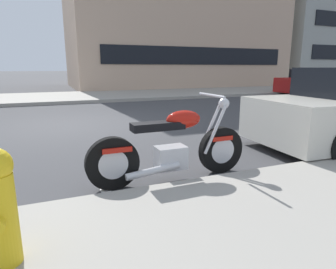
# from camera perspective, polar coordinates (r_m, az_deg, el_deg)

# --- Properties ---
(ground_plane) EXTENTS (260.00, 260.00, 0.00)m
(ground_plane) POSITION_cam_1_polar(r_m,az_deg,el_deg) (7.97, -17.96, 1.70)
(ground_plane) COLOR #3D3D3F
(sidewalk_far_curb) EXTENTS (120.00, 5.00, 0.14)m
(sidewalk_far_curb) POSITION_cam_1_polar(r_m,az_deg,el_deg) (19.63, 17.69, 8.28)
(sidewalk_far_curb) COLOR gray
(sidewalk_far_curb) RESTS_ON ground
(parking_stall_stripe) EXTENTS (0.12, 2.20, 0.01)m
(parking_stall_stripe) POSITION_cam_1_polar(r_m,az_deg,el_deg) (4.02, -13.01, -8.80)
(parking_stall_stripe) COLOR silver
(parking_stall_stripe) RESTS_ON ground
(parked_motorcycle) EXTENTS (2.21, 0.62, 1.13)m
(parked_motorcycle) POSITION_cam_1_polar(r_m,az_deg,el_deg) (3.82, 0.87, -2.73)
(parked_motorcycle) COLOR black
(parked_motorcycle) RESTS_ON ground
(car_opposite_curb) EXTENTS (4.72, 1.85, 1.39)m
(car_opposite_curb) POSITION_cam_1_polar(r_m,az_deg,el_deg) (18.42, 27.24, 9.07)
(car_opposite_curb) COLOR #AD1919
(car_opposite_curb) RESTS_ON ground
(townhouse_behind_pole) EXTENTS (15.27, 10.27, 10.05)m
(townhouse_behind_pole) POSITION_cam_1_polar(r_m,az_deg,el_deg) (24.56, 0.33, 21.29)
(townhouse_behind_pole) COLOR tan
(townhouse_behind_pole) RESTS_ON ground
(townhouse_near_left) EXTENTS (13.09, 8.96, 12.07)m
(townhouse_near_left) POSITION_cam_1_polar(r_m,az_deg,el_deg) (33.16, 27.61, 19.49)
(townhouse_near_left) COLOR #939993
(townhouse_near_left) RESTS_ON ground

